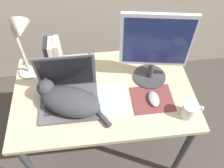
{
  "coord_description": "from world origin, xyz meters",
  "views": [
    {
      "loc": [
        -0.05,
        -0.56,
        1.91
      ],
      "look_at": [
        0.05,
        0.31,
        0.85
      ],
      "focal_mm": 38.0,
      "sensor_mm": 36.0,
      "label": 1
    }
  ],
  "objects_px": {
    "notepad": "(113,99)",
    "laptop": "(68,94)",
    "external_monitor": "(155,48)",
    "webcam": "(91,55)",
    "mug": "(190,110)",
    "cat": "(68,100)",
    "desk_lamp": "(22,39)",
    "computer_mouse": "(154,99)",
    "book_row": "(53,54)"
  },
  "relations": [
    {
      "from": "laptop",
      "to": "cat",
      "type": "bearing_deg",
      "value": -92.39
    },
    {
      "from": "desk_lamp",
      "to": "mug",
      "type": "relative_size",
      "value": 3.53
    },
    {
      "from": "laptop",
      "to": "notepad",
      "type": "bearing_deg",
      "value": -7.02
    },
    {
      "from": "computer_mouse",
      "to": "mug",
      "type": "height_order",
      "value": "mug"
    },
    {
      "from": "book_row",
      "to": "notepad",
      "type": "relative_size",
      "value": 0.89
    },
    {
      "from": "book_row",
      "to": "webcam",
      "type": "relative_size",
      "value": 3.09
    },
    {
      "from": "cat",
      "to": "webcam",
      "type": "distance_m",
      "value": 0.41
    },
    {
      "from": "laptop",
      "to": "computer_mouse",
      "type": "distance_m",
      "value": 0.51
    },
    {
      "from": "laptop",
      "to": "mug",
      "type": "bearing_deg",
      "value": -16.02
    },
    {
      "from": "computer_mouse",
      "to": "webcam",
      "type": "distance_m",
      "value": 0.53
    },
    {
      "from": "cat",
      "to": "external_monitor",
      "type": "relative_size",
      "value": 0.88
    },
    {
      "from": "notepad",
      "to": "external_monitor",
      "type": "bearing_deg",
      "value": 30.15
    },
    {
      "from": "book_row",
      "to": "mug",
      "type": "xyz_separation_m",
      "value": [
        0.77,
        -0.5,
        -0.05
      ]
    },
    {
      "from": "computer_mouse",
      "to": "notepad",
      "type": "xyz_separation_m",
      "value": [
        -0.24,
        0.04,
        -0.01
      ]
    },
    {
      "from": "external_monitor",
      "to": "webcam",
      "type": "relative_size",
      "value": 7.23
    },
    {
      "from": "desk_lamp",
      "to": "laptop",
      "type": "bearing_deg",
      "value": -44.62
    },
    {
      "from": "external_monitor",
      "to": "computer_mouse",
      "type": "relative_size",
      "value": 4.25
    },
    {
      "from": "external_monitor",
      "to": "computer_mouse",
      "type": "distance_m",
      "value": 0.3
    },
    {
      "from": "external_monitor",
      "to": "webcam",
      "type": "height_order",
      "value": "external_monitor"
    },
    {
      "from": "notepad",
      "to": "webcam",
      "type": "bearing_deg",
      "value": 107.45
    },
    {
      "from": "laptop",
      "to": "notepad",
      "type": "relative_size",
      "value": 1.48
    },
    {
      "from": "book_row",
      "to": "notepad",
      "type": "height_order",
      "value": "book_row"
    },
    {
      "from": "notepad",
      "to": "webcam",
      "type": "distance_m",
      "value": 0.37
    },
    {
      "from": "external_monitor",
      "to": "computer_mouse",
      "type": "xyz_separation_m",
      "value": [
        -0.02,
        -0.19,
        -0.24
      ]
    },
    {
      "from": "cat",
      "to": "webcam",
      "type": "xyz_separation_m",
      "value": [
        0.15,
        0.38,
        -0.03
      ]
    },
    {
      "from": "laptop",
      "to": "book_row",
      "type": "height_order",
      "value": "laptop"
    },
    {
      "from": "laptop",
      "to": "book_row",
      "type": "relative_size",
      "value": 1.67
    },
    {
      "from": "webcam",
      "to": "mug",
      "type": "relative_size",
      "value": 0.52
    },
    {
      "from": "computer_mouse",
      "to": "webcam",
      "type": "height_order",
      "value": "webcam"
    },
    {
      "from": "book_row",
      "to": "webcam",
      "type": "xyz_separation_m",
      "value": [
        0.24,
        0.02,
        -0.06
      ]
    },
    {
      "from": "cat",
      "to": "laptop",
      "type": "bearing_deg",
      "value": 87.61
    },
    {
      "from": "cat",
      "to": "notepad",
      "type": "xyz_separation_m",
      "value": [
        0.27,
        0.02,
        -0.06
      ]
    },
    {
      "from": "computer_mouse",
      "to": "mug",
      "type": "distance_m",
      "value": 0.21
    },
    {
      "from": "laptop",
      "to": "webcam",
      "type": "height_order",
      "value": "laptop"
    },
    {
      "from": "computer_mouse",
      "to": "notepad",
      "type": "bearing_deg",
      "value": 170.86
    },
    {
      "from": "notepad",
      "to": "mug",
      "type": "xyz_separation_m",
      "value": [
        0.41,
        -0.16,
        0.04
      ]
    },
    {
      "from": "notepad",
      "to": "laptop",
      "type": "bearing_deg",
      "value": 172.98
    },
    {
      "from": "computer_mouse",
      "to": "desk_lamp",
      "type": "bearing_deg",
      "value": 158.1
    },
    {
      "from": "book_row",
      "to": "desk_lamp",
      "type": "distance_m",
      "value": 0.26
    },
    {
      "from": "external_monitor",
      "to": "mug",
      "type": "distance_m",
      "value": 0.4
    },
    {
      "from": "external_monitor",
      "to": "book_row",
      "type": "distance_m",
      "value": 0.65
    },
    {
      "from": "cat",
      "to": "desk_lamp",
      "type": "bearing_deg",
      "value": 128.75
    },
    {
      "from": "computer_mouse",
      "to": "notepad",
      "type": "height_order",
      "value": "computer_mouse"
    },
    {
      "from": "laptop",
      "to": "external_monitor",
      "type": "bearing_deg",
      "value": 12.54
    },
    {
      "from": "laptop",
      "to": "desk_lamp",
      "type": "relative_size",
      "value": 0.76
    },
    {
      "from": "cat",
      "to": "book_row",
      "type": "bearing_deg",
      "value": 103.82
    },
    {
      "from": "desk_lamp",
      "to": "external_monitor",
      "type": "bearing_deg",
      "value": -8.1
    },
    {
      "from": "cat",
      "to": "computer_mouse",
      "type": "bearing_deg",
      "value": -1.77
    },
    {
      "from": "mug",
      "to": "cat",
      "type": "bearing_deg",
      "value": 168.44
    },
    {
      "from": "cat",
      "to": "external_monitor",
      "type": "bearing_deg",
      "value": 18.14
    }
  ]
}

